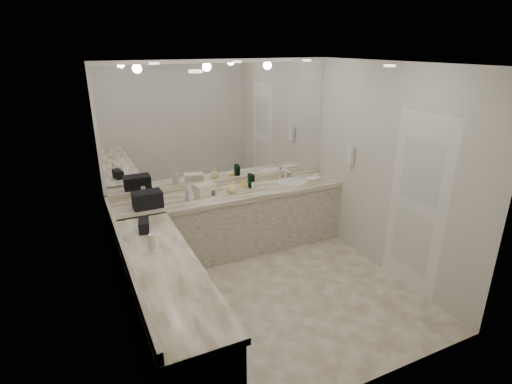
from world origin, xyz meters
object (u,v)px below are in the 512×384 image
soap_bottle_b (189,194)px  soap_bottle_c (232,187)px  wall_phone (350,155)px  hand_towel (313,179)px  black_toiletry_bag (148,200)px  sink (292,182)px  cream_cosmetic_case (205,190)px  soap_bottle_a (188,191)px

soap_bottle_b → soap_bottle_c: same height
wall_phone → hand_towel: bearing=122.7°
black_toiletry_bag → hand_towel: (2.40, 0.01, -0.08)m
soap_bottle_b → sink: bearing=1.9°
soap_bottle_b → cream_cosmetic_case: bearing=20.5°
sink → soap_bottle_c: bearing=-177.4°
cream_cosmetic_case → soap_bottle_a: size_ratio=1.12×
black_toiletry_bag → cream_cosmetic_case: bearing=7.4°
cream_cosmetic_case → wall_phone: bearing=-31.0°
black_toiletry_bag → hand_towel: bearing=0.1°
sink → hand_towel: 0.32m
sink → soap_bottle_a: bearing=-179.5°
wall_phone → soap_bottle_a: bearing=167.3°
sink → cream_cosmetic_case: cream_cosmetic_case is taller
hand_towel → wall_phone: bearing=-57.3°
wall_phone → soap_bottle_b: wall_phone is taller
hand_towel → soap_bottle_c: soap_bottle_c is taller
soap_bottle_a → black_toiletry_bag: bearing=-175.2°
cream_cosmetic_case → soap_bottle_a: soap_bottle_a is taller
wall_phone → soap_bottle_c: 1.67m
cream_cosmetic_case → black_toiletry_bag: bearing=172.1°
soap_bottle_c → cream_cosmetic_case: bearing=166.5°
sink → cream_cosmetic_case: (-1.31, 0.04, 0.08)m
wall_phone → soap_bottle_b: bearing=168.2°
sink → soap_bottle_b: bearing=-178.1°
cream_cosmetic_case → soap_bottle_b: 0.26m
hand_towel → soap_bottle_a: size_ratio=0.96×
hand_towel → sink: bearing=170.5°
soap_bottle_a → soap_bottle_b: size_ratio=1.37×
hand_towel → soap_bottle_b: bearing=179.9°
black_toiletry_bag → soap_bottle_a: 0.53m
sink → soap_bottle_a: soap_bottle_a is taller
wall_phone → soap_bottle_a: size_ratio=1.02×
cream_cosmetic_case → soap_bottle_b: soap_bottle_b is taller
black_toiletry_bag → soap_bottle_a: bearing=4.8°
black_toiletry_bag → hand_towel: size_ratio=1.54×
soap_bottle_a → hand_towel: bearing=-1.2°
soap_bottle_a → soap_bottle_c: soap_bottle_a is taller
black_toiletry_bag → soap_bottle_c: black_toiletry_bag is taller
soap_bottle_a → soap_bottle_c: (0.59, -0.03, -0.03)m
wall_phone → cream_cosmetic_case: size_ratio=0.91×
cream_cosmetic_case → soap_bottle_b: size_ratio=1.54×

